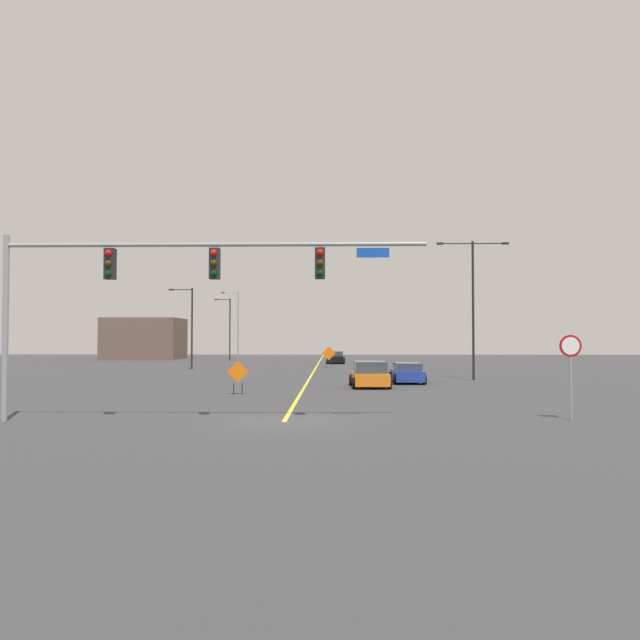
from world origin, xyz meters
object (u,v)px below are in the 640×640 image
object	(u,v)px
street_lamp_mid_left	(190,324)
car_black_near	(336,358)
street_lamp_far_left	(229,326)
construction_sign_right_shoulder	(329,354)
street_lamp_near_left	(237,322)
car_orange_mid	(370,375)
stop_sign	(571,360)
car_blue_distant	(407,373)
construction_sign_left_shoulder	(238,373)
street_lamp_near_right	(473,297)
traffic_signal_assembly	(162,275)

from	to	relation	value
street_lamp_mid_left	car_black_near	xyz separation A→B (m)	(13.34, 12.90, -3.50)
street_lamp_far_left	construction_sign_right_shoulder	bearing A→B (deg)	-55.66
street_lamp_near_left	car_orange_mid	bearing A→B (deg)	-71.43
stop_sign	car_blue_distant	distance (m)	17.72
street_lamp_mid_left	construction_sign_left_shoulder	xyz separation A→B (m)	(8.27, -24.62, -3.09)
construction_sign_right_shoulder	street_lamp_far_left	bearing A→B (deg)	124.34
construction_sign_right_shoulder	car_black_near	xyz separation A→B (m)	(0.73, 10.12, -0.65)
construction_sign_left_shoulder	street_lamp_far_left	bearing A→B (deg)	100.39
street_lamp_near_left	street_lamp_near_right	bearing A→B (deg)	-59.64
traffic_signal_assembly	car_blue_distant	world-z (taller)	traffic_signal_assembly
street_lamp_near_right	stop_sign	bearing A→B (deg)	-93.61
stop_sign	street_lamp_mid_left	bearing A→B (deg)	122.06
street_lamp_near_left	car_orange_mid	distance (m)	46.02
street_lamp_near_left	stop_sign	bearing A→B (deg)	-70.19
car_blue_distant	car_orange_mid	xyz separation A→B (m)	(-2.55, -3.37, 0.09)
car_orange_mid	construction_sign_left_shoulder	bearing A→B (deg)	-145.49
car_orange_mid	car_black_near	size ratio (longest dim) A/B	1.00
street_lamp_mid_left	street_lamp_near_left	xyz separation A→B (m)	(0.53, 23.53, 0.76)
stop_sign	construction_sign_right_shoulder	xyz separation A→B (m)	(-8.58, 36.62, -0.77)
traffic_signal_assembly	street_lamp_far_left	world-z (taller)	street_lamp_far_left
traffic_signal_assembly	street_lamp_near_right	xyz separation A→B (m)	(15.21, 20.65, 0.60)
car_blue_distant	car_orange_mid	bearing A→B (deg)	-127.16
street_lamp_mid_left	car_orange_mid	world-z (taller)	street_lamp_mid_left
stop_sign	car_blue_distant	bearing A→B (deg)	101.49
street_lamp_mid_left	street_lamp_far_left	distance (m)	21.51
stop_sign	street_lamp_mid_left	distance (m)	39.99
stop_sign	construction_sign_right_shoulder	distance (m)	37.62
construction_sign_left_shoulder	car_orange_mid	distance (m)	8.32
street_lamp_near_left	car_orange_mid	size ratio (longest dim) A/B	2.20
traffic_signal_assembly	construction_sign_right_shoulder	world-z (taller)	traffic_signal_assembly
traffic_signal_assembly	car_blue_distant	size ratio (longest dim) A/B	3.62
car_blue_distant	construction_sign_right_shoulder	bearing A→B (deg)	104.69
car_blue_distant	street_lamp_mid_left	bearing A→B (deg)	136.91
stop_sign	street_lamp_near_right	xyz separation A→B (m)	(1.26, 19.94, 3.50)
street_lamp_mid_left	construction_sign_left_shoulder	distance (m)	26.15
stop_sign	car_orange_mid	size ratio (longest dim) A/B	0.73
street_lamp_mid_left	street_lamp_far_left	bearing A→B (deg)	90.50
stop_sign	construction_sign_left_shoulder	xyz separation A→B (m)	(-12.93, 9.23, -1.01)
street_lamp_near_right	construction_sign_left_shoulder	size ratio (longest dim) A/B	5.57
street_lamp_near_right	car_blue_distant	world-z (taller)	street_lamp_near_right
construction_sign_left_shoulder	construction_sign_right_shoulder	distance (m)	27.74
traffic_signal_assembly	street_lamp_near_left	distance (m)	58.47
stop_sign	street_lamp_near_right	size ratio (longest dim) A/B	0.31
construction_sign_left_shoulder	street_lamp_near_right	bearing A→B (deg)	37.08
street_lamp_mid_left	car_blue_distant	world-z (taller)	street_lamp_mid_left
street_lamp_far_left	street_lamp_near_right	size ratio (longest dim) A/B	0.84
street_lamp_near_left	car_black_near	world-z (taller)	street_lamp_near_left
street_lamp_near_right	car_black_near	xyz separation A→B (m)	(-9.11, 26.80, -4.92)
street_lamp_mid_left	construction_sign_left_shoulder	bearing A→B (deg)	-71.43
stop_sign	construction_sign_right_shoulder	size ratio (longest dim) A/B	1.43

